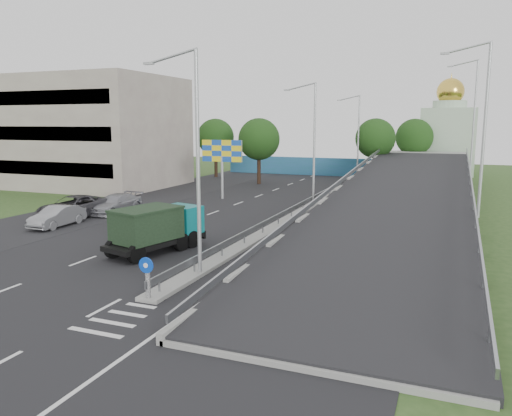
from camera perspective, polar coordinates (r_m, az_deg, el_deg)
The scene contains 22 objects.
ground at distance 19.00m, azimuth -15.93°, elevation -12.48°, with size 160.00×160.00×0.00m, color #2D4C1E.
road_surface at distance 37.27m, azimuth -0.79°, elevation -1.20°, with size 26.00×90.00×0.04m, color black.
parking_strip at distance 43.83m, azimuth -16.71°, elevation 0.03°, with size 8.00×90.00×0.05m, color black.
median at distance 39.99m, azimuth 5.37°, elevation -0.35°, with size 1.00×44.00×0.20m, color gray.
overpass_ramp at distance 38.36m, azimuth 16.23°, elevation 1.37°, with size 10.00×50.00×3.50m.
median_guardrail at distance 39.89m, azimuth 5.39°, elevation 0.57°, with size 0.09×44.00×0.71m.
sign_bollard at distance 20.31m, azimuth -12.31°, elevation -7.77°, with size 0.64×0.23×1.67m.
lamp_post_near at distance 22.64m, azimuth -7.10°, elevation 6.48°, with size 2.74×0.18×10.08m.
lamp_post_mid at distance 41.30m, azimuth 6.43°, elevation 7.92°, with size 2.74×0.18×10.08m.
lamp_post_far at distance 60.82m, azimuth 11.45°, elevation 8.35°, with size 2.74×0.18×10.08m.
beige_building at distance 61.47m, azimuth -20.39°, elevation 8.13°, with size 24.00×14.00×12.00m, color gray.
blue_wall at distance 67.76m, azimuth 8.80°, elevation 4.64°, with size 30.00×0.50×2.40m, color #246D85.
church at distance 73.86m, azimuth 21.06°, elevation 7.72°, with size 7.00×7.00×13.80m.
billboard at distance 46.43m, azimuth -3.91°, elevation 6.15°, with size 4.00×0.24×5.50m.
tree_left_mid at distance 57.80m, azimuth 0.34°, elevation 7.85°, with size 4.80×4.80×7.60m.
tree_median_far at distance 62.50m, azimuth 13.48°, elevation 7.73°, with size 4.80×4.80×7.60m.
tree_left_far at distance 65.60m, azimuth -4.64°, elevation 8.04°, with size 4.80×4.80×7.60m.
tree_ramp_far at distance 69.03m, azimuth 17.65°, elevation 7.70°, with size 4.80×4.80×7.60m.
dump_truck at distance 27.93m, azimuth -11.25°, elevation -2.11°, with size 3.50×6.17×2.57m.
parked_car_b at distance 36.84m, azimuth -21.77°, elevation -0.89°, with size 1.52×4.37×1.44m, color gray.
parked_car_c at distance 39.75m, azimuth -20.12°, elevation 0.10°, with size 2.76×5.98×1.66m, color #323136.
parked_car_d at distance 40.88m, azimuth -15.75°, elevation 0.46°, with size 2.08×5.12×1.49m, color gray.
Camera 1 is at (10.95, -13.83, 7.06)m, focal length 35.00 mm.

